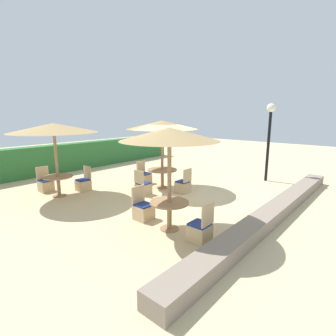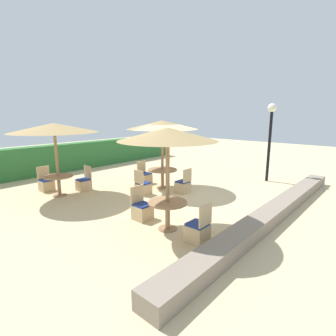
{
  "view_description": "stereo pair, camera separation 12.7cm",
  "coord_description": "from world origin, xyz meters",
  "px_view_note": "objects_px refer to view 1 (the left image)",
  "views": [
    {
      "loc": [
        -7.27,
        -5.68,
        2.9
      ],
      "look_at": [
        0.0,
        0.6,
        0.9
      ],
      "focal_mm": 28.0,
      "sensor_mm": 36.0,
      "label": 1
    },
    {
      "loc": [
        -7.19,
        -5.78,
        2.9
      ],
      "look_at": [
        0.0,
        0.6,
        0.9
      ],
      "focal_mm": 28.0,
      "sensor_mm": 36.0,
      "label": 2
    }
  ],
  "objects_px": {
    "parasol_back_left": "(54,128)",
    "patio_chair_back_left_east": "(84,184)",
    "round_table_back_left": "(58,181)",
    "round_table_center": "(162,173)",
    "patio_chair_center_north": "(144,177)",
    "round_table_front_left": "(169,208)",
    "patio_chair_front_left_north": "(143,210)",
    "patio_chair_back_left_north": "(46,185)",
    "parasol_center": "(162,125)",
    "parasol_front_left": "(169,135)",
    "lamp_post": "(270,127)",
    "patio_chair_front_left_south": "(200,231)",
    "patio_chair_center_south": "(183,186)",
    "patio_chair_center_west": "(143,188)"
  },
  "relations": [
    {
      "from": "patio_chair_center_north",
      "to": "patio_chair_front_left_north",
      "type": "distance_m",
      "value": 3.87
    },
    {
      "from": "lamp_post",
      "to": "patio_chair_center_north",
      "type": "distance_m",
      "value": 5.73
    },
    {
      "from": "round_table_back_left",
      "to": "parasol_front_left",
      "type": "relative_size",
      "value": 0.39
    },
    {
      "from": "parasol_back_left",
      "to": "patio_chair_back_left_east",
      "type": "xyz_separation_m",
      "value": [
        0.97,
        -0.02,
        -2.15
      ]
    },
    {
      "from": "patio_chair_back_left_east",
      "to": "patio_chair_back_left_north",
      "type": "bearing_deg",
      "value": 45.29
    },
    {
      "from": "round_table_center",
      "to": "patio_chair_front_left_north",
      "type": "relative_size",
      "value": 1.24
    },
    {
      "from": "round_table_back_left",
      "to": "parasol_center",
      "type": "height_order",
      "value": "parasol_center"
    },
    {
      "from": "patio_chair_center_north",
      "to": "round_table_front_left",
      "type": "height_order",
      "value": "patio_chair_center_north"
    },
    {
      "from": "patio_chair_back_left_east",
      "to": "parasol_center",
      "type": "relative_size",
      "value": 0.34
    },
    {
      "from": "parasol_back_left",
      "to": "round_table_back_left",
      "type": "xyz_separation_m",
      "value": [
        -0.0,
        -0.0,
        -1.85
      ]
    },
    {
      "from": "patio_chair_back_left_north",
      "to": "round_table_back_left",
      "type": "bearing_deg",
      "value": 91.83
    },
    {
      "from": "round_table_center",
      "to": "patio_chair_center_north",
      "type": "relative_size",
      "value": 1.24
    },
    {
      "from": "patio_chair_back_left_north",
      "to": "patio_chair_front_left_north",
      "type": "bearing_deg",
      "value": 96.53
    },
    {
      "from": "round_table_back_left",
      "to": "patio_chair_center_south",
      "type": "xyz_separation_m",
      "value": [
        3.24,
        -3.1,
        -0.31
      ]
    },
    {
      "from": "patio_chair_back_left_east",
      "to": "lamp_post",
      "type": "bearing_deg",
      "value": -127.88
    },
    {
      "from": "parasol_center",
      "to": "patio_chair_center_south",
      "type": "xyz_separation_m",
      "value": [
        0.03,
        -1.01,
        -2.21
      ]
    },
    {
      "from": "patio_chair_back_left_north",
      "to": "patio_chair_front_left_south",
      "type": "bearing_deg",
      "value": 94.23
    },
    {
      "from": "patio_chair_center_south",
      "to": "patio_chair_center_north",
      "type": "xyz_separation_m",
      "value": [
        -0.01,
        2.06,
        0.0
      ]
    },
    {
      "from": "parasol_front_left",
      "to": "round_table_front_left",
      "type": "height_order",
      "value": "parasol_front_left"
    },
    {
      "from": "parasol_center",
      "to": "patio_chair_center_south",
      "type": "distance_m",
      "value": 2.43
    },
    {
      "from": "parasol_back_left",
      "to": "round_table_back_left",
      "type": "distance_m",
      "value": 1.85
    },
    {
      "from": "patio_chair_center_south",
      "to": "parasol_front_left",
      "type": "relative_size",
      "value": 0.36
    },
    {
      "from": "patio_chair_center_west",
      "to": "parasol_center",
      "type": "bearing_deg",
      "value": 92.51
    },
    {
      "from": "patio_chair_front_left_north",
      "to": "lamp_post",
      "type": "bearing_deg",
      "value": 171.61
    },
    {
      "from": "patio_chair_back_left_north",
      "to": "parasol_center",
      "type": "relative_size",
      "value": 0.34
    },
    {
      "from": "parasol_back_left",
      "to": "patio_chair_back_left_east",
      "type": "height_order",
      "value": "parasol_back_left"
    },
    {
      "from": "patio_chair_center_north",
      "to": "parasol_front_left",
      "type": "height_order",
      "value": "parasol_front_left"
    },
    {
      "from": "patio_chair_back_left_north",
      "to": "patio_chair_center_north",
      "type": "bearing_deg",
      "value": 148.42
    },
    {
      "from": "round_table_back_left",
      "to": "round_table_center",
      "type": "bearing_deg",
      "value": -33.02
    },
    {
      "from": "lamp_post",
      "to": "patio_chair_center_north",
      "type": "bearing_deg",
      "value": 135.8
    },
    {
      "from": "parasol_center",
      "to": "patio_chair_center_west",
      "type": "distance_m",
      "value": 2.47
    },
    {
      "from": "patio_chair_center_south",
      "to": "parasol_front_left",
      "type": "distance_m",
      "value": 3.85
    },
    {
      "from": "patio_chair_center_west",
      "to": "patio_chair_back_left_north",
      "type": "bearing_deg",
      "value": -145.47
    },
    {
      "from": "lamp_post",
      "to": "patio_chair_center_south",
      "type": "relative_size",
      "value": 3.57
    },
    {
      "from": "patio_chair_back_left_east",
      "to": "patio_chair_front_left_south",
      "type": "bearing_deg",
      "value": 174.92
    },
    {
      "from": "parasol_back_left",
      "to": "patio_chair_back_left_north",
      "type": "height_order",
      "value": "parasol_back_left"
    },
    {
      "from": "patio_chair_center_south",
      "to": "round_table_front_left",
      "type": "bearing_deg",
      "value": -148.73
    },
    {
      "from": "patio_chair_back_left_east",
      "to": "patio_chair_center_west",
      "type": "bearing_deg",
      "value": -151.78
    },
    {
      "from": "patio_chair_back_left_east",
      "to": "parasol_center",
      "type": "xyz_separation_m",
      "value": [
        2.23,
        -2.06,
        2.21
      ]
    },
    {
      "from": "patio_chair_back_left_north",
      "to": "parasol_front_left",
      "type": "xyz_separation_m",
      "value": [
        0.53,
        -5.72,
        2.15
      ]
    },
    {
      "from": "patio_chair_center_north",
      "to": "patio_chair_center_west",
      "type": "xyz_separation_m",
      "value": [
        -1.12,
        -1.1,
        0.0
      ]
    },
    {
      "from": "parasol_front_left",
      "to": "patio_chair_front_left_north",
      "type": "height_order",
      "value": "parasol_front_left"
    },
    {
      "from": "patio_chair_center_north",
      "to": "parasol_front_left",
      "type": "distance_m",
      "value": 5.09
    },
    {
      "from": "lamp_post",
      "to": "round_table_center",
      "type": "relative_size",
      "value": 2.87
    },
    {
      "from": "round_table_back_left",
      "to": "patio_chair_front_left_north",
      "type": "height_order",
      "value": "patio_chair_front_left_north"
    },
    {
      "from": "patio_chair_front_left_south",
      "to": "patio_chair_front_left_north",
      "type": "bearing_deg",
      "value": 88.51
    },
    {
      "from": "round_table_front_left",
      "to": "patio_chair_back_left_north",
      "type": "bearing_deg",
      "value": 95.3
    },
    {
      "from": "round_table_center",
      "to": "patio_chair_back_left_north",
      "type": "bearing_deg",
      "value": 136.67
    },
    {
      "from": "lamp_post",
      "to": "round_table_front_left",
      "type": "height_order",
      "value": "lamp_post"
    },
    {
      "from": "lamp_post",
      "to": "patio_chair_front_left_north",
      "type": "height_order",
      "value": "lamp_post"
    }
  ]
}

